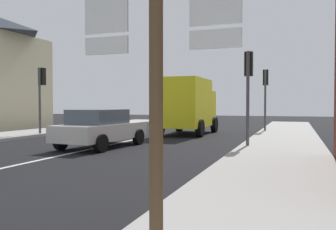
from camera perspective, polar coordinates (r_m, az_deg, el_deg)
The scene contains 9 objects.
ground_plane at distance 15.43m, azimuth -8.31°, elevation -4.52°, with size 80.00×80.00×0.00m, color black.
sidewalk_right at distance 11.68m, azimuth 17.18°, elevation -6.23°, with size 3.03×44.00×0.14m, color #9E9B96.
lane_centre_stripe at distance 12.06m, azimuth -17.27°, elevation -6.29°, with size 0.16×12.00×0.01m, color silver.
sedan_far at distance 14.19m, azimuth -10.55°, elevation -1.99°, with size 2.21×4.32×1.47m.
delivery_truck at distance 20.09m, azimuth 3.12°, elevation 1.64°, with size 2.49×5.00×3.05m.
route_sign_post at distance 3.59m, azimuth -1.81°, elevation 5.65°, with size 1.66×0.14×3.20m.
traffic_light_near_right at distance 13.85m, azimuth 12.59°, elevation 5.87°, with size 0.30×0.49×3.63m.
traffic_light_near_left at distance 20.19m, azimuth -19.38°, elevation 4.41°, with size 0.30×0.49×3.59m.
traffic_light_far_right at distance 21.84m, azimuth 15.15°, elevation 4.43°, with size 0.30×0.49×3.69m.
Camera 1 is at (7.17, -3.56, 1.66)m, focal length 38.57 mm.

